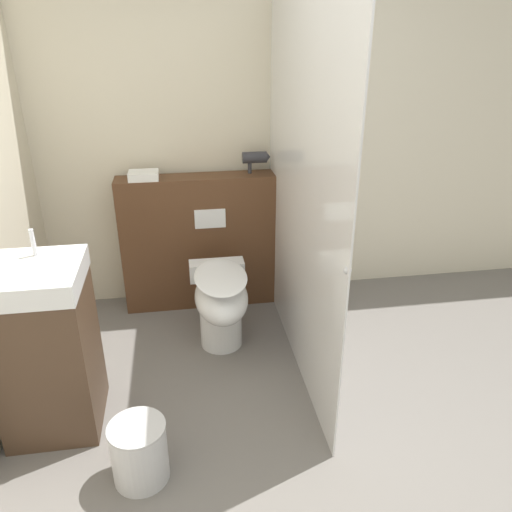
% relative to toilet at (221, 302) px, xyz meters
% --- Properties ---
extents(ground_plane, '(12.00, 12.00, 0.00)m').
position_rel_toilet_xyz_m(ground_plane, '(0.11, -1.17, -0.35)').
color(ground_plane, slate).
extents(wall_back, '(8.00, 0.06, 2.50)m').
position_rel_toilet_xyz_m(wall_back, '(0.11, 0.82, 0.90)').
color(wall_back, beige).
rests_on(wall_back, ground_plane).
extents(partition_panel, '(1.30, 0.22, 1.01)m').
position_rel_toilet_xyz_m(partition_panel, '(-0.02, 0.63, 0.15)').
color(partition_panel, '#51331E').
rests_on(partition_panel, ground_plane).
extents(shower_glass, '(0.04, 1.82, 2.17)m').
position_rel_toilet_xyz_m(shower_glass, '(0.47, -0.12, 0.73)').
color(shower_glass, silver).
rests_on(shower_glass, ground_plane).
extents(toilet, '(0.37, 0.66, 0.58)m').
position_rel_toilet_xyz_m(toilet, '(0.00, 0.00, 0.00)').
color(toilet, white).
rests_on(toilet, ground_plane).
extents(sink_vanity, '(0.47, 0.48, 1.08)m').
position_rel_toilet_xyz_m(sink_vanity, '(-0.95, -0.54, 0.12)').
color(sink_vanity, '#473323').
rests_on(sink_vanity, ground_plane).
extents(hair_drier, '(0.20, 0.08, 0.15)m').
position_rel_toilet_xyz_m(hair_drier, '(0.33, 0.65, 0.77)').
color(hair_drier, '#2D2D33').
rests_on(hair_drier, partition_panel).
extents(folded_towel, '(0.20, 0.16, 0.05)m').
position_rel_toilet_xyz_m(folded_towel, '(-0.46, 0.62, 0.69)').
color(folded_towel, white).
rests_on(folded_towel, partition_panel).
extents(waste_bin, '(0.27, 0.27, 0.31)m').
position_rel_toilet_xyz_m(waste_bin, '(-0.48, -1.00, -0.20)').
color(waste_bin, silver).
rests_on(waste_bin, ground_plane).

